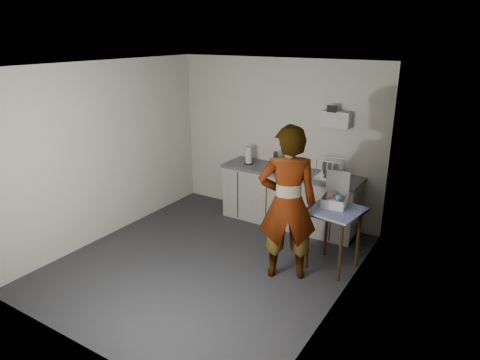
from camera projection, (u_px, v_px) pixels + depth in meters
The scene contains 15 objects.
ground at pixel (208, 262), 5.83m from camera, with size 4.00×4.00×0.00m, color #2D2C32.
wall_back at pixel (277, 140), 7.00m from camera, with size 3.60×0.02×2.60m, color beige.
wall_right at pixel (342, 199), 4.51m from camera, with size 0.02×4.00×2.60m, color beige.
wall_left at pixel (107, 151), 6.30m from camera, with size 0.02×4.00×2.60m, color beige.
ceiling at pixel (202, 66), 4.98m from camera, with size 3.60×4.00×0.01m, color silver.
kitchen_counter at pixel (290, 199), 6.86m from camera, with size 2.24×0.62×0.91m.
wall_shelf at pixel (336, 119), 6.30m from camera, with size 0.42×0.18×0.37m.
side_table at pixel (335, 217), 5.47m from camera, with size 0.74×0.74×0.84m.
standing_man at pixel (287, 204), 5.21m from camera, with size 0.72×0.47×1.97m, color #B2A593.
soap_bottle at pixel (276, 160), 6.75m from camera, with size 0.11×0.11×0.28m, color black.
soda_can at pixel (297, 167), 6.67m from camera, with size 0.07×0.07×0.13m, color red.
dark_bottle at pixel (276, 159), 6.88m from camera, with size 0.07×0.07×0.24m, color black.
paper_towel at pixel (249, 156), 7.02m from camera, with size 0.16×0.16×0.29m.
dish_rack at pixel (330, 173), 6.39m from camera, with size 0.40×0.30×0.28m.
bakery_box at pixel (334, 199), 5.51m from camera, with size 0.35×0.36×0.43m.
Camera 1 is at (3.09, -4.14, 2.96)m, focal length 32.00 mm.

